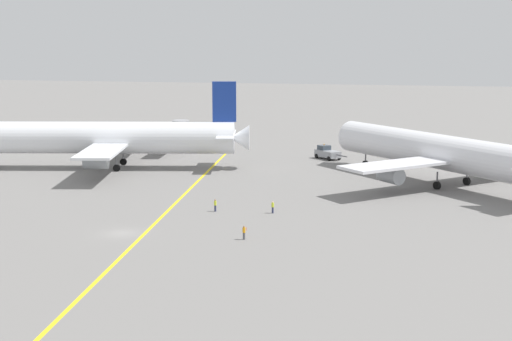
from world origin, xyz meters
TOP-DOWN VIEW (x-y plane):
  - ground_plane at (0.00, 0.00)m, footprint 600.00×600.00m
  - taxiway_stripe at (1.91, 10.00)m, footprint 11.65×119.53m
  - airliner_at_gate_left at (-21.37, 43.91)m, footprint 55.25×39.99m
  - airliner_being_pushed at (39.87, 41.06)m, footprint 40.75×42.23m
  - pushback_tug at (18.45, 63.47)m, footprint 7.17×7.22m
  - ground_crew_wing_walker_right at (15.67, 0.24)m, footprint 0.48×0.36m
  - ground_crew_ramp_agent_by_cones at (8.33, 14.06)m, footprint 0.36×0.36m
  - ground_crew_marshaller_foreground at (16.50, 14.65)m, footprint 0.36×0.49m
  - jet_bridge at (-15.18, 67.50)m, footprint 5.48×20.67m

SIDE VIEW (x-z plane):
  - ground_plane at x=0.00m, z-range 0.00..0.00m
  - taxiway_stripe at x=1.91m, z-range 0.00..0.01m
  - ground_crew_marshaller_foreground at x=16.50m, z-range 0.04..1.76m
  - ground_crew_wing_walker_right at x=15.67m, z-range 0.04..1.78m
  - ground_crew_ramp_agent_by_cones at x=8.33m, z-range 0.04..1.79m
  - pushback_tug at x=18.45m, z-range -0.23..2.73m
  - jet_bridge at x=-15.18m, z-range 1.14..6.98m
  - airliner_being_pushed at x=39.87m, z-range -2.86..13.66m
  - airliner_at_gate_left at x=-21.37m, z-range -2.40..13.83m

